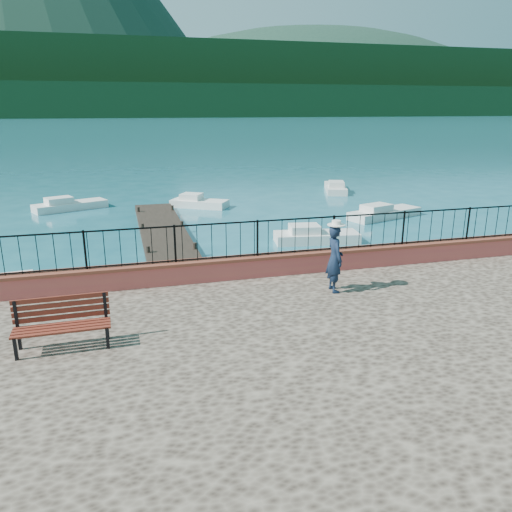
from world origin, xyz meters
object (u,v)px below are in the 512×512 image
boat_1 (317,233)px  park_bench (63,334)px  boat_3 (70,203)px  person (335,259)px  boat_0 (30,286)px  boat_5 (336,186)px  boat_2 (385,210)px  boat_4 (199,200)px

boat_1 → park_bench: bearing=-123.8°
park_bench → boat_3: bearing=93.2°
person → boat_0: size_ratio=0.39×
boat_3 → boat_5: bearing=-16.8°
person → boat_3: (-7.79, 19.07, -1.65)m
boat_2 → park_bench: bearing=-155.3°
boat_2 → boat_4: bearing=130.1°
person → boat_0: (-7.86, 4.76, -1.65)m
boat_0 → boat_5: bearing=36.6°
boat_0 → boat_2: (16.33, 7.62, 0.00)m
park_bench → person: bearing=12.5°
park_bench → boat_5: size_ratio=0.43×
person → boat_4: person is taller
boat_2 → boat_5: size_ratio=1.05×
person → boat_3: person is taller
person → boat_2: person is taller
boat_2 → boat_3: bearing=139.0°
park_bench → person: size_ratio=1.05×
boat_2 → boat_4: same height
boat_0 → boat_1: bearing=13.1°
boat_0 → boat_3: (0.07, 14.31, 0.00)m
boat_0 → boat_3: size_ratio=1.08×
park_bench → boat_2: bearing=42.2°
person → boat_4: (-0.55, 17.86, -1.65)m
boat_3 → park_bench: bearing=-109.1°
park_bench → boat_3: 20.67m
boat_3 → boat_2: bearing=-45.7°
park_bench → boat_4: (5.70, 19.37, -1.10)m
person → boat_1: person is taller
person → boat_3: 20.67m
park_bench → boat_2: (14.71, 13.89, -1.10)m
boat_3 → boat_4: bearing=-32.9°
boat_1 → person: bearing=-100.9°
boat_2 → boat_5: (1.04, 8.66, 0.00)m
boat_4 → boat_5: size_ratio=0.79×
boat_0 → boat_1: 11.62m
boat_1 → boat_2: bearing=43.4°
park_bench → boat_1: park_bench is taller
person → boat_5: person is taller
boat_0 → boat_3: bearing=83.2°
boat_3 → boat_4: (7.24, -1.21, 0.00)m
boat_1 → boat_3: bearing=145.0°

